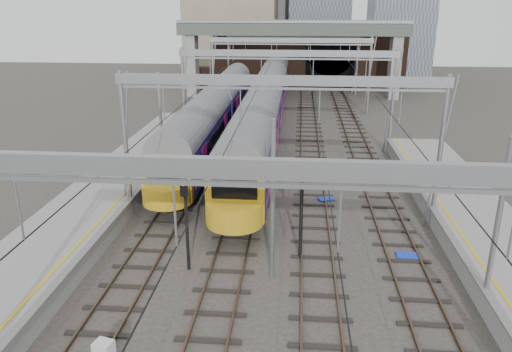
# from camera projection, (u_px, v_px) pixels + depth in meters

# --- Properties ---
(ground) EXTENTS (160.00, 160.00, 0.00)m
(ground) POSITION_uv_depth(u_px,v_px,m) (269.00, 303.00, 19.80)
(ground) COLOR #38332D
(ground) RESTS_ON ground
(platform_left) EXTENTS (4.32, 55.00, 1.12)m
(platform_left) POSITION_uv_depth(u_px,v_px,m) (50.00, 250.00, 22.79)
(platform_left) COLOR gray
(platform_left) RESTS_ON ground
(tracks) EXTENTS (14.40, 80.00, 0.22)m
(tracks) POSITION_uv_depth(u_px,v_px,m) (282.00, 177.00, 33.91)
(tracks) COLOR #4C3828
(tracks) RESTS_ON ground
(overhead_line) EXTENTS (16.80, 80.00, 8.00)m
(overhead_line) POSITION_uv_depth(u_px,v_px,m) (287.00, 68.00, 37.85)
(overhead_line) COLOR gray
(overhead_line) RESTS_ON ground
(retaining_wall) EXTENTS (28.00, 2.75, 9.00)m
(retaining_wall) POSITION_uv_depth(u_px,v_px,m) (303.00, 57.00, 67.12)
(retaining_wall) COLOR #322016
(retaining_wall) RESTS_ON ground
(overbridge) EXTENTS (28.00, 3.00, 9.25)m
(overbridge) POSITION_uv_depth(u_px,v_px,m) (293.00, 37.00, 60.68)
(overbridge) COLOR gray
(overbridge) RESTS_ON ground
(train_main) EXTENTS (2.99, 69.16, 5.08)m
(train_main) POSITION_uv_depth(u_px,v_px,m) (273.00, 83.00, 56.47)
(train_main) COLOR black
(train_main) RESTS_ON ground
(train_second) EXTENTS (2.83, 32.71, 4.86)m
(train_second) POSITION_uv_depth(u_px,v_px,m) (215.00, 113.00, 41.93)
(train_second) COLOR black
(train_second) RESTS_ON ground
(signal_near_left) EXTENTS (0.31, 0.45, 4.37)m
(signal_near_left) POSITION_uv_depth(u_px,v_px,m) (186.00, 212.00, 21.31)
(signal_near_left) COLOR black
(signal_near_left) RESTS_ON ground
(signal_near_centre) EXTENTS (0.36, 0.47, 4.91)m
(signal_near_centre) POSITION_uv_depth(u_px,v_px,m) (302.00, 197.00, 22.22)
(signal_near_centre) COLOR black
(signal_near_centre) RESTS_ON ground
(equip_cover_a) EXTENTS (1.03, 0.89, 0.10)m
(equip_cover_a) POSITION_uv_depth(u_px,v_px,m) (226.00, 232.00, 25.81)
(equip_cover_a) COLOR #1933C1
(equip_cover_a) RESTS_ON ground
(equip_cover_b) EXTENTS (1.05, 0.88, 0.11)m
(equip_cover_b) POSITION_uv_depth(u_px,v_px,m) (326.00, 199.00, 30.09)
(equip_cover_b) COLOR #1933C1
(equip_cover_b) RESTS_ON ground
(equip_cover_c) EXTENTS (0.99, 0.71, 0.11)m
(equip_cover_c) POSITION_uv_depth(u_px,v_px,m) (407.00, 256.00, 23.33)
(equip_cover_c) COLOR #1933C1
(equip_cover_c) RESTS_ON ground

